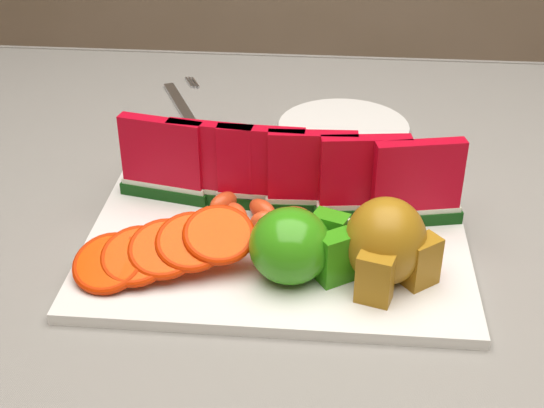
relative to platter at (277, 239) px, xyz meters
The scene contains 11 objects.
table 0.12m from the platter, 82.11° to the left, with size 1.40×0.90×0.75m.
tablecloth 0.07m from the platter, 82.11° to the left, with size 1.53×1.03×0.20m.
platter is the anchor object (origin of this frame).
apple_cluster 0.08m from the platter, 69.35° to the right, with size 0.11×0.09×0.07m.
pear_cluster 0.14m from the platter, 30.34° to the right, with size 0.10×0.10×0.09m.
side_plate 0.29m from the platter, 76.26° to the left, with size 0.22×0.22×0.01m.
fork 0.39m from the platter, 115.85° to the left, with size 0.08×0.19×0.00m.
watermelon_row 0.07m from the platter, 84.03° to the left, with size 0.39×0.07×0.10m.
orange_fan_front 0.13m from the platter, 145.99° to the right, with size 0.19×0.12×0.05m.
orange_fan_back 0.12m from the platter, 95.23° to the left, with size 0.27×0.09×0.04m.
tangerine_segments 0.03m from the platter, 96.36° to the left, with size 0.17×0.08×0.02m.
Camera 1 is at (0.04, -0.72, 1.22)m, focal length 50.00 mm.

